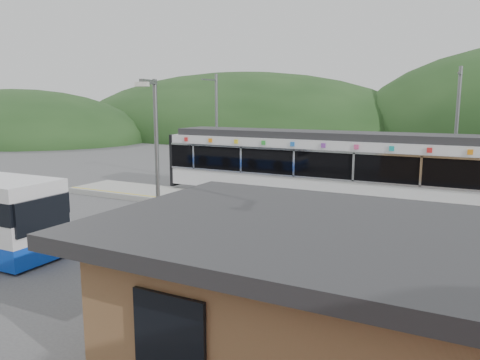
% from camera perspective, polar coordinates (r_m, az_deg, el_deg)
% --- Properties ---
extents(ground, '(120.00, 120.00, 0.00)m').
position_cam_1_polar(ground, '(19.96, 1.96, -5.80)').
color(ground, '#4C4C4F').
rests_on(ground, ground).
extents(hills, '(146.00, 149.00, 26.00)m').
position_cam_1_polar(hills, '(23.33, 21.75, -4.23)').
color(hills, '#1E3D19').
rests_on(hills, ground).
extents(platform, '(26.00, 3.20, 0.30)m').
position_cam_1_polar(platform, '(22.85, 5.58, -3.47)').
color(platform, '#9E9E99').
rests_on(platform, ground).
extents(yellow_line, '(26.00, 0.10, 0.01)m').
position_cam_1_polar(yellow_line, '(21.64, 4.28, -3.77)').
color(yellow_line, yellow).
rests_on(yellow_line, platform).
extents(train, '(20.44, 3.01, 3.74)m').
position_cam_1_polar(train, '(24.29, 13.41, 1.68)').
color(train, black).
rests_on(train, ground).
extents(catenary_mast_west, '(0.18, 1.80, 7.00)m').
position_cam_1_polar(catenary_mast_west, '(30.15, -2.91, 6.44)').
color(catenary_mast_west, slate).
rests_on(catenary_mast_west, ground).
extents(catenary_mast_east, '(0.18, 1.80, 7.00)m').
position_cam_1_polar(catenary_mast_east, '(25.98, 24.82, 5.08)').
color(catenary_mast_east, slate).
rests_on(catenary_mast_east, ground).
extents(station_shelter, '(9.20, 6.20, 3.00)m').
position_cam_1_polar(station_shelter, '(9.43, 11.24, -13.95)').
color(station_shelter, olive).
rests_on(station_shelter, ground).
extents(lamp_post, '(0.39, 1.08, 5.92)m').
position_cam_1_polar(lamp_post, '(13.82, -10.40, 2.13)').
color(lamp_post, slate).
rests_on(lamp_post, ground).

